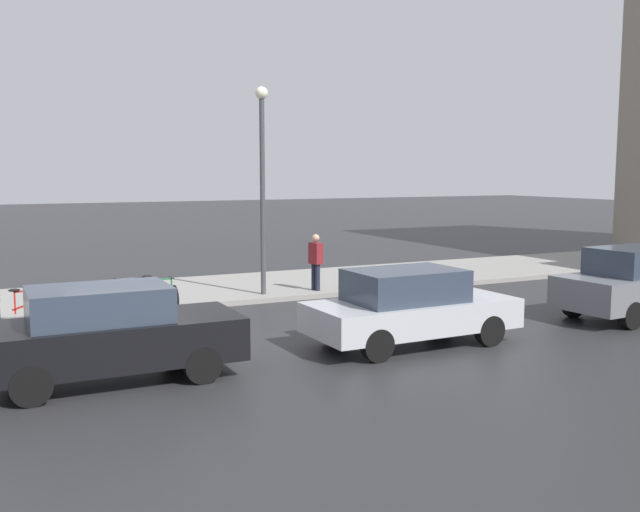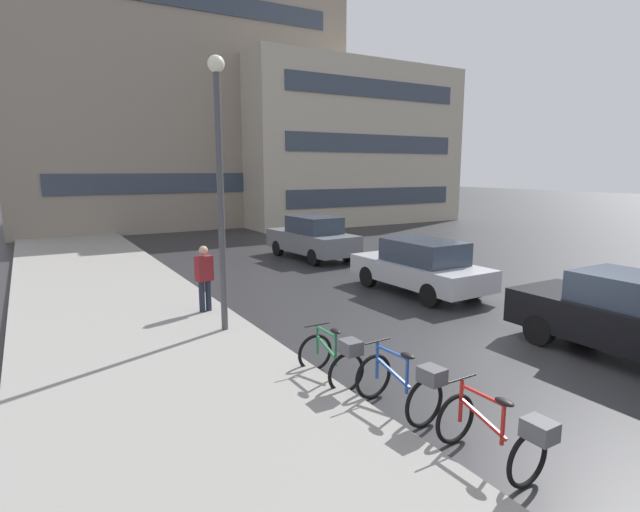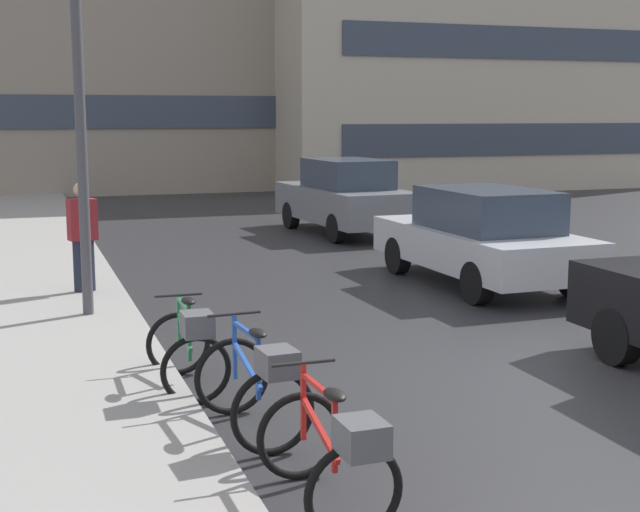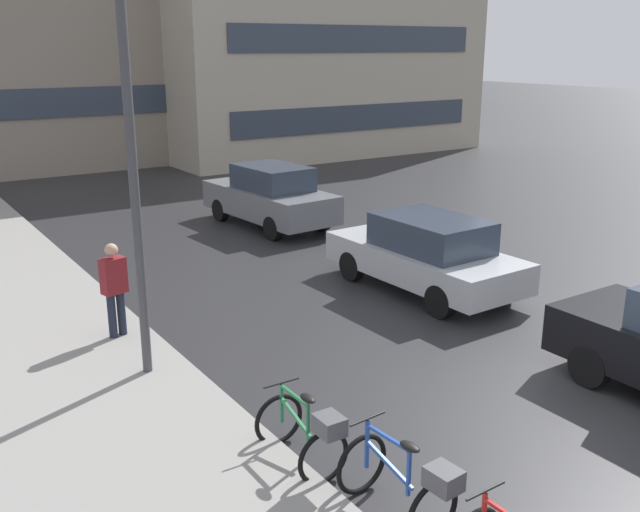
{
  "view_description": "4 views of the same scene",
  "coord_description": "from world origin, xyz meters",
  "px_view_note": "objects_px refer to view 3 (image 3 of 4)",
  "views": [
    {
      "loc": [
        14.15,
        -2.84,
        3.56
      ],
      "look_at": [
        0.39,
        3.88,
        1.74
      ],
      "focal_mm": 40.0,
      "sensor_mm": 36.0,
      "label": 1
    },
    {
      "loc": [
        -7.78,
        -5.71,
        3.6
      ],
      "look_at": [
        -1.75,
        4.54,
        1.52
      ],
      "focal_mm": 28.0,
      "sensor_mm": 36.0,
      "label": 2
    },
    {
      "loc": [
        -5.09,
        -7.51,
        2.77
      ],
      "look_at": [
        -1.69,
        2.42,
        1.08
      ],
      "focal_mm": 50.0,
      "sensor_mm": 36.0,
      "label": 3
    },
    {
      "loc": [
        -7.58,
        -5.32,
        4.9
      ],
      "look_at": [
        -1.68,
        3.52,
        1.75
      ],
      "focal_mm": 40.0,
      "sensor_mm": 36.0,
      "label": 4
    }
  ],
  "objects_px": {
    "car_silver": "(482,236)",
    "streetlamp": "(77,49)",
    "pedestrian": "(83,234)",
    "bicycle_nearest": "(333,452)",
    "bicycle_third": "(189,345)",
    "bicycle_second": "(257,383)",
    "car_grey": "(345,197)"
  },
  "relations": [
    {
      "from": "bicycle_third",
      "to": "streetlamp",
      "type": "relative_size",
      "value": 0.23
    },
    {
      "from": "pedestrian",
      "to": "bicycle_nearest",
      "type": "bearing_deg",
      "value": -82.53
    },
    {
      "from": "car_silver",
      "to": "car_grey",
      "type": "xyz_separation_m",
      "value": [
        0.08,
        6.57,
        0.06
      ]
    },
    {
      "from": "bicycle_third",
      "to": "car_silver",
      "type": "bearing_deg",
      "value": 36.57
    },
    {
      "from": "bicycle_second",
      "to": "bicycle_nearest",
      "type": "bearing_deg",
      "value": -86.37
    },
    {
      "from": "streetlamp",
      "to": "car_silver",
      "type": "bearing_deg",
      "value": 6.82
    },
    {
      "from": "pedestrian",
      "to": "streetlamp",
      "type": "distance_m",
      "value": 3.02
    },
    {
      "from": "car_grey",
      "to": "streetlamp",
      "type": "bearing_deg",
      "value": -131.03
    },
    {
      "from": "car_grey",
      "to": "streetlamp",
      "type": "height_order",
      "value": "streetlamp"
    },
    {
      "from": "bicycle_third",
      "to": "bicycle_nearest",
      "type": "bearing_deg",
      "value": -82.29
    },
    {
      "from": "car_silver",
      "to": "pedestrian",
      "type": "bearing_deg",
      "value": 172.29
    },
    {
      "from": "bicycle_nearest",
      "to": "streetlamp",
      "type": "xyz_separation_m",
      "value": [
        -1.13,
        6.44,
        3.09
      ]
    },
    {
      "from": "bicycle_third",
      "to": "car_grey",
      "type": "height_order",
      "value": "car_grey"
    },
    {
      "from": "streetlamp",
      "to": "bicycle_third",
      "type": "bearing_deg",
      "value": -78.03
    },
    {
      "from": "car_grey",
      "to": "bicycle_nearest",
      "type": "bearing_deg",
      "value": -110.83
    },
    {
      "from": "bicycle_third",
      "to": "car_silver",
      "type": "distance_m",
      "value": 6.94
    },
    {
      "from": "bicycle_third",
      "to": "car_silver",
      "type": "height_order",
      "value": "car_silver"
    },
    {
      "from": "bicycle_second",
      "to": "car_silver",
      "type": "distance_m",
      "value": 7.66
    },
    {
      "from": "bicycle_second",
      "to": "car_grey",
      "type": "distance_m",
      "value": 13.26
    },
    {
      "from": "bicycle_second",
      "to": "streetlamp",
      "type": "xyz_separation_m",
      "value": [
        -1.03,
        4.81,
        3.07
      ]
    },
    {
      "from": "car_silver",
      "to": "streetlamp",
      "type": "xyz_separation_m",
      "value": [
        -6.28,
        -0.75,
        2.77
      ]
    },
    {
      "from": "car_silver",
      "to": "streetlamp",
      "type": "bearing_deg",
      "value": -173.18
    },
    {
      "from": "bicycle_third",
      "to": "streetlamp",
      "type": "height_order",
      "value": "streetlamp"
    },
    {
      "from": "car_silver",
      "to": "pedestrian",
      "type": "height_order",
      "value": "pedestrian"
    },
    {
      "from": "bicycle_second",
      "to": "streetlamp",
      "type": "distance_m",
      "value": 5.8
    },
    {
      "from": "bicycle_third",
      "to": "car_grey",
      "type": "distance_m",
      "value": 12.1
    },
    {
      "from": "streetlamp",
      "to": "car_grey",
      "type": "bearing_deg",
      "value": 48.97
    },
    {
      "from": "car_silver",
      "to": "streetlamp",
      "type": "height_order",
      "value": "streetlamp"
    },
    {
      "from": "bicycle_nearest",
      "to": "streetlamp",
      "type": "height_order",
      "value": "streetlamp"
    },
    {
      "from": "bicycle_second",
      "to": "bicycle_third",
      "type": "bearing_deg",
      "value": 102.25
    },
    {
      "from": "bicycle_nearest",
      "to": "car_grey",
      "type": "xyz_separation_m",
      "value": [
        5.24,
        13.76,
        0.37
      ]
    },
    {
      "from": "bicycle_nearest",
      "to": "bicycle_second",
      "type": "distance_m",
      "value": 1.64
    }
  ]
}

